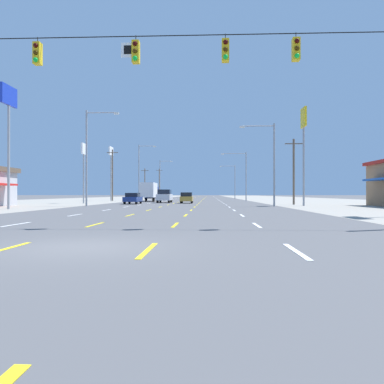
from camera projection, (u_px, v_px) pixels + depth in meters
ground_plane at (193, 201)px, 75.76m from camera, size 572.00×572.00×0.00m
lot_apron_left at (68, 201)px, 76.86m from camera, size 28.00×440.00×0.01m
lot_apron_right at (321, 201)px, 74.67m from camera, size 28.00×440.00×0.01m
lane_markings at (198, 198)px, 114.22m from camera, size 10.64×227.60×0.01m
signal_span_wire at (123, 93)px, 16.22m from camera, size 25.84×0.52×9.27m
sedan_far_left_nearest at (133, 198)px, 51.27m from camera, size 1.80×4.50×1.46m
hatchback_center_turn_near at (187, 198)px, 55.48m from camera, size 1.72×3.90×1.54m
suv_inner_left_mid at (165, 196)px, 58.70m from camera, size 1.98×4.90×1.98m
box_truck_far_left_midfar at (149, 191)px, 67.68m from camera, size 2.40×7.20×3.23m
suv_far_left_far at (164, 195)px, 89.60m from camera, size 1.98×4.90×1.98m
pole_sign_left_row_0 at (9, 114)px, 34.08m from camera, size 0.24×2.57×10.84m
pole_sign_left_row_1 at (84, 159)px, 54.30m from camera, size 0.24×1.73×8.40m
pole_sign_left_row_2 at (111, 158)px, 76.05m from camera, size 0.24×2.79×10.56m
pole_sign_right_row_1 at (304, 132)px, 43.33m from camera, size 0.24×1.94×10.95m
streetlight_left_row_0 at (89, 152)px, 42.33m from camera, size 3.66×0.26×10.44m
streetlight_right_row_0 at (271, 158)px, 41.46m from camera, size 3.77×0.26×8.86m
streetlight_left_row_1 at (140, 169)px, 73.90m from camera, size 3.36×0.26×10.69m
streetlight_right_row_1 at (243, 172)px, 73.04m from camera, size 4.78×0.26×9.18m
streetlight_left_row_2 at (161, 177)px, 105.47m from camera, size 3.44×0.26×10.46m
streetlight_right_row_2 at (233, 179)px, 104.61m from camera, size 4.24×0.26×9.07m
utility_pole_right_row_0 at (294, 170)px, 48.33m from camera, size 2.20×0.26×8.18m
utility_pole_left_row_1 at (112, 174)px, 74.21m from camera, size 2.20×0.26×9.82m
utility_pole_left_row_2 at (145, 183)px, 110.39m from camera, size 2.20×0.26×8.54m
utility_pole_left_row_3 at (159, 183)px, 137.87m from camera, size 2.20×0.26×10.25m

